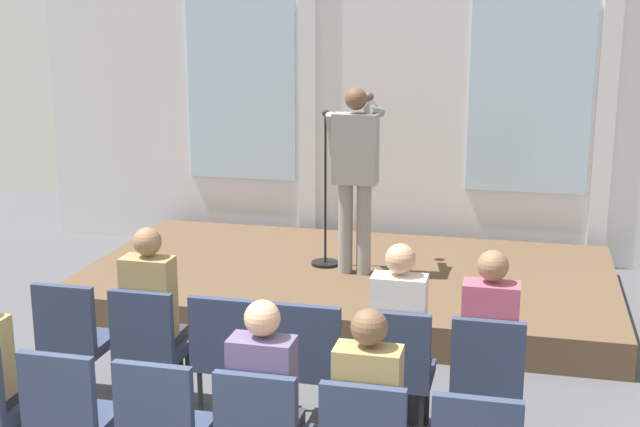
% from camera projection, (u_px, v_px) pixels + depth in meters
% --- Properties ---
extents(rear_partition, '(8.21, 0.14, 4.35)m').
position_uv_depth(rear_partition, '(384.00, 67.00, 9.77)').
color(rear_partition, silver).
rests_on(rear_partition, ground).
extents(stage_platform, '(5.11, 2.84, 0.31)m').
position_uv_depth(stage_platform, '(349.00, 283.00, 8.63)').
color(stage_platform, brown).
rests_on(stage_platform, ground).
extents(speaker, '(0.52, 0.69, 1.79)m').
position_uv_depth(speaker, '(355.00, 167.00, 8.23)').
color(speaker, gray).
rests_on(speaker, stage_platform).
extents(mic_stand, '(0.28, 0.28, 1.55)m').
position_uv_depth(mic_stand, '(325.00, 232.00, 8.64)').
color(mic_stand, black).
rests_on(mic_stand, stage_platform).
extents(chair_r0_c0, '(0.46, 0.44, 0.94)m').
position_uv_depth(chair_r0_c0, '(74.00, 334.00, 6.29)').
color(chair_r0_c0, black).
rests_on(chair_r0_c0, ground).
extents(chair_r0_c1, '(0.46, 0.44, 0.94)m').
position_uv_depth(chair_r0_c1, '(149.00, 341.00, 6.16)').
color(chair_r0_c1, black).
rests_on(chair_r0_c1, ground).
extents(audience_r0_c1, '(0.36, 0.39, 1.36)m').
position_uv_depth(audience_r0_c1, '(152.00, 309.00, 6.19)').
color(audience_r0_c1, '#2D2D33').
rests_on(audience_r0_c1, ground).
extents(chair_r0_c2, '(0.46, 0.44, 0.94)m').
position_uv_depth(chair_r0_c2, '(228.00, 349.00, 6.03)').
color(chair_r0_c2, black).
rests_on(chair_r0_c2, ground).
extents(chair_r0_c3, '(0.46, 0.44, 0.94)m').
position_uv_depth(chair_r0_c3, '(311.00, 357.00, 5.89)').
color(chair_r0_c3, black).
rests_on(chair_r0_c3, ground).
extents(chair_r0_c4, '(0.46, 0.44, 0.94)m').
position_uv_depth(chair_r0_c4, '(397.00, 365.00, 5.76)').
color(chair_r0_c4, black).
rests_on(chair_r0_c4, ground).
extents(audience_r0_c4, '(0.36, 0.39, 1.35)m').
position_uv_depth(audience_r0_c4, '(399.00, 330.00, 5.78)').
color(audience_r0_c4, '#2D2D33').
rests_on(audience_r0_c4, ground).
extents(chair_r0_c5, '(0.46, 0.44, 0.94)m').
position_uv_depth(chair_r0_c5, '(487.00, 374.00, 5.63)').
color(chair_r0_c5, black).
rests_on(chair_r0_c5, ground).
extents(audience_r0_c5, '(0.36, 0.39, 1.35)m').
position_uv_depth(audience_r0_c5, '(490.00, 338.00, 5.65)').
color(audience_r0_c5, '#2D2D33').
rests_on(audience_r0_c5, ground).
extents(chair_r1_c1, '(0.46, 0.44, 0.94)m').
position_uv_depth(chair_r1_c1, '(69.00, 412.00, 5.10)').
color(chair_r1_c1, black).
rests_on(chair_r1_c1, ground).
extents(chair_r1_c2, '(0.46, 0.44, 0.94)m').
position_uv_depth(chair_r1_c2, '(163.00, 423.00, 4.97)').
color(chair_r1_c2, black).
rests_on(chair_r1_c2, ground).
extents(audience_r1_c3, '(0.36, 0.39, 1.30)m').
position_uv_depth(audience_r1_c3, '(265.00, 397.00, 4.87)').
color(audience_r1_c3, '#2D2D33').
rests_on(audience_r1_c3, ground).
extents(audience_r1_c4, '(0.36, 0.39, 1.31)m').
position_uv_depth(audience_r1_c4, '(369.00, 408.00, 4.74)').
color(audience_r1_c4, '#2D2D33').
rests_on(audience_r1_c4, ground).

